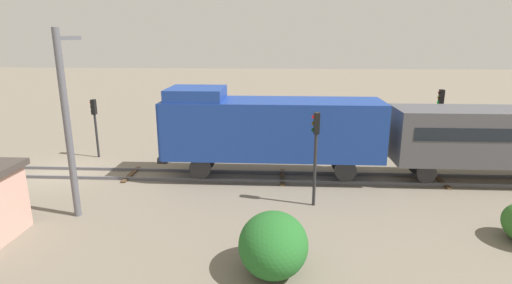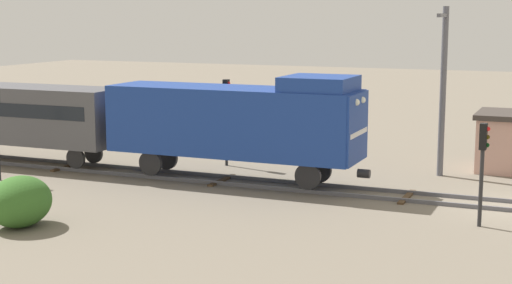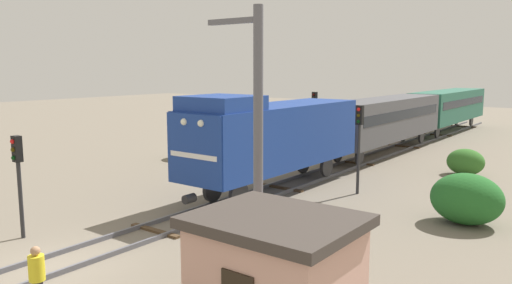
{
  "view_description": "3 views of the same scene",
  "coord_description": "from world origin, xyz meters",
  "px_view_note": "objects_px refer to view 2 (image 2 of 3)",
  "views": [
    {
      "loc": [
        19.96,
        11.96,
        7.28
      ],
      "look_at": [
        0.83,
        10.9,
        2.18
      ],
      "focal_mm": 28.0,
      "sensor_mm": 36.0,
      "label": 1
    },
    {
      "loc": [
        -30.44,
        -2.2,
        7.28
      ],
      "look_at": [
        0.23,
        10.72,
        1.82
      ],
      "focal_mm": 55.0,
      "sensor_mm": 36.0,
      "label": 2
    },
    {
      "loc": [
        13.4,
        -7.57,
        5.89
      ],
      "look_at": [
        0.75,
        9.16,
        2.76
      ],
      "focal_mm": 35.0,
      "sensor_mm": 36.0,
      "label": 3
    }
  ],
  "objects_px": {
    "locomotive": "(238,120)",
    "traffic_signal_near": "(483,155)",
    "traffic_signal_mid": "(226,106)",
    "relay_hut": "(508,141)",
    "catenary_mast": "(443,87)"
  },
  "relations": [
    {
      "from": "traffic_signal_mid",
      "to": "locomotive",
      "type": "bearing_deg",
      "value": -148.12
    },
    {
      "from": "locomotive",
      "to": "traffic_signal_near",
      "type": "distance_m",
      "value": 11.09
    },
    {
      "from": "catenary_mast",
      "to": "relay_hut",
      "type": "bearing_deg",
      "value": -46.49
    },
    {
      "from": "traffic_signal_mid",
      "to": "catenary_mast",
      "type": "bearing_deg",
      "value": -81.22
    },
    {
      "from": "locomotive",
      "to": "relay_hut",
      "type": "xyz_separation_m",
      "value": [
        7.5,
        -10.53,
        -1.38
      ]
    },
    {
      "from": "locomotive",
      "to": "traffic_signal_mid",
      "type": "xyz_separation_m",
      "value": [
        3.4,
        2.11,
        0.13
      ]
    },
    {
      "from": "catenary_mast",
      "to": "traffic_signal_mid",
      "type": "bearing_deg",
      "value": 98.78
    },
    {
      "from": "locomotive",
      "to": "traffic_signal_near",
      "type": "height_order",
      "value": "locomotive"
    },
    {
      "from": "traffic_signal_mid",
      "to": "catenary_mast",
      "type": "distance_m",
      "value": 10.13
    },
    {
      "from": "traffic_signal_near",
      "to": "catenary_mast",
      "type": "bearing_deg",
      "value": 18.87
    },
    {
      "from": "traffic_signal_mid",
      "to": "relay_hut",
      "type": "height_order",
      "value": "traffic_signal_mid"
    },
    {
      "from": "locomotive",
      "to": "traffic_signal_near",
      "type": "xyz_separation_m",
      "value": [
        -3.2,
        -10.61,
        -0.25
      ]
    },
    {
      "from": "traffic_signal_near",
      "to": "relay_hut",
      "type": "xyz_separation_m",
      "value": [
        10.7,
        0.08,
        -1.13
      ]
    },
    {
      "from": "traffic_signal_mid",
      "to": "catenary_mast",
      "type": "height_order",
      "value": "catenary_mast"
    },
    {
      "from": "traffic_signal_near",
      "to": "relay_hut",
      "type": "distance_m",
      "value": 10.76
    }
  ]
}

